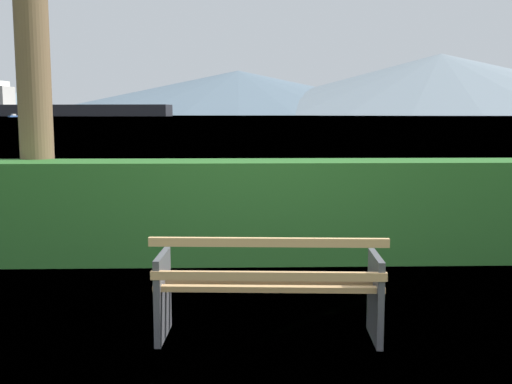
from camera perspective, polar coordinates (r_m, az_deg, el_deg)
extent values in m
plane|color=olive|center=(5.02, 1.16, -13.30)|extent=(1400.00, 1400.00, 0.00)
plane|color=slate|center=(312.22, -1.63, 7.04)|extent=(620.00, 620.00, 0.00)
cube|color=tan|center=(4.69, 1.16, -8.99)|extent=(1.76, 0.16, 0.04)
cube|color=tan|center=(4.88, 1.18, -8.35)|extent=(1.76, 0.16, 0.04)
cube|color=tan|center=(5.06, 1.19, -7.76)|extent=(1.76, 0.16, 0.04)
cube|color=tan|center=(4.59, 1.16, -7.81)|extent=(1.75, 0.14, 0.06)
cube|color=tan|center=(4.48, 1.16, -4.69)|extent=(1.75, 0.14, 0.06)
cube|color=#4C4C51|center=(4.97, -8.67, -9.50)|extent=(0.08, 0.51, 0.68)
cube|color=#4C4C51|center=(4.96, 11.03, -9.59)|extent=(0.08, 0.51, 0.68)
cube|color=#2D6B28|center=(7.39, 0.18, -1.74)|extent=(9.68, 0.78, 1.20)
cylinder|color=brown|center=(8.16, -20.04, 12.24)|extent=(0.41, 0.41, 5.05)
cube|color=#232328|center=(337.05, -17.80, 7.22)|extent=(117.04, 28.75, 5.92)
cube|color=#335693|center=(273.01, -21.58, 6.56)|extent=(3.63, 4.92, 0.65)
cube|color=beige|center=(273.01, -21.59, 6.69)|extent=(1.73, 2.01, 0.66)
cone|color=slate|center=(608.28, -1.66, 9.21)|extent=(395.74, 395.74, 42.59)
cone|color=gray|center=(595.18, 16.72, 9.56)|extent=(421.54, 421.54, 55.30)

